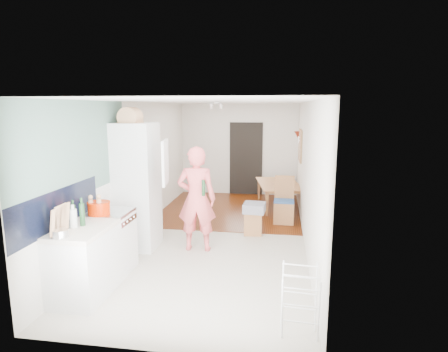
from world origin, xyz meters
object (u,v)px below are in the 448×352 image
(person, at_px, (197,190))
(drying_rack, at_px, (300,302))
(dining_table, at_px, (280,197))
(stool, at_px, (253,223))
(dining_chair, at_px, (284,200))

(person, bearing_deg, drying_rack, 121.33)
(person, bearing_deg, dining_table, -119.40)
(stool, bearing_deg, dining_table, 76.20)
(dining_table, xyz_separation_m, stool, (-0.50, -2.04, -0.04))
(stool, relative_size, drying_rack, 0.58)
(dining_chair, relative_size, drying_rack, 1.31)
(dining_chair, xyz_separation_m, stool, (-0.59, -0.79, -0.27))
(dining_table, height_order, drying_rack, drying_rack)
(person, xyz_separation_m, dining_chair, (1.47, 1.73, -0.56))
(dining_table, distance_m, stool, 2.10)
(dining_chair, distance_m, stool, 1.02)
(dining_table, xyz_separation_m, drying_rack, (0.23, -5.22, 0.12))
(dining_chair, relative_size, stool, 2.25)
(dining_chair, height_order, stool, dining_chair)
(person, distance_m, dining_chair, 2.34)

